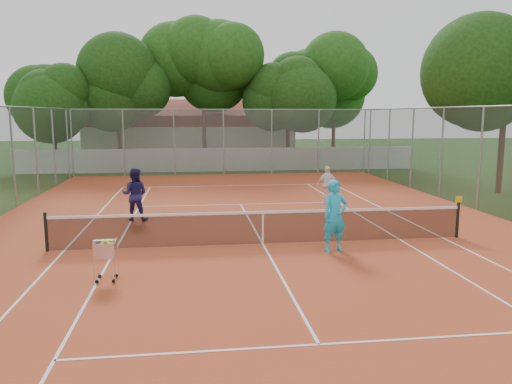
{
  "coord_description": "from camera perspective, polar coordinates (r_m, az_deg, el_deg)",
  "views": [
    {
      "loc": [
        -1.99,
        -13.79,
        3.71
      ],
      "look_at": [
        0.0,
        1.5,
        1.3
      ],
      "focal_mm": 35.0,
      "sensor_mm": 36.0,
      "label": 1
    }
  ],
  "objects": [
    {
      "name": "ground",
      "position": [
        14.42,
        0.77,
        -6.03
      ],
      "size": [
        120.0,
        120.0,
        0.0
      ],
      "primitive_type": "plane",
      "color": "#14370F",
      "rests_on": "ground"
    },
    {
      "name": "court_pad",
      "position": [
        14.42,
        0.77,
        -5.99
      ],
      "size": [
        18.0,
        34.0,
        0.02
      ],
      "primitive_type": "cube",
      "color": "#B34522",
      "rests_on": "ground"
    },
    {
      "name": "court_lines",
      "position": [
        14.42,
        0.77,
        -5.94
      ],
      "size": [
        10.98,
        23.78,
        0.01
      ],
      "primitive_type": "cube",
      "color": "white",
      "rests_on": "court_pad"
    },
    {
      "name": "tennis_net",
      "position": [
        14.3,
        0.78,
        -4.05
      ],
      "size": [
        11.88,
        0.1,
        0.98
      ],
      "primitive_type": "cube",
      "color": "black",
      "rests_on": "court_pad"
    },
    {
      "name": "perimeter_fence",
      "position": [
        14.04,
        0.79,
        1.88
      ],
      "size": [
        18.0,
        34.0,
        4.0
      ],
      "primitive_type": "cube",
      "color": "slate",
      "rests_on": "ground"
    },
    {
      "name": "boundary_wall",
      "position": [
        32.99,
        -3.94,
        3.72
      ],
      "size": [
        26.0,
        0.3,
        1.5
      ],
      "primitive_type": "cube",
      "color": "silver",
      "rests_on": "ground"
    },
    {
      "name": "clubhouse",
      "position": [
        42.82,
        -7.48,
        6.79
      ],
      "size": [
        16.4,
        9.0,
        4.4
      ],
      "primitive_type": "cube",
      "color": "beige",
      "rests_on": "ground"
    },
    {
      "name": "tropical_trees",
      "position": [
        35.87,
        -4.31,
        10.92
      ],
      "size": [
        29.0,
        19.0,
        10.0
      ],
      "primitive_type": "cube",
      "color": "#12330C",
      "rests_on": "ground"
    },
    {
      "name": "player_near",
      "position": [
        13.63,
        9.02,
        -2.71
      ],
      "size": [
        0.8,
        0.62,
        1.95
      ],
      "primitive_type": "imported",
      "rotation": [
        0.0,
        0.0,
        0.24
      ],
      "color": "#1BB9E8",
      "rests_on": "court_pad"
    },
    {
      "name": "player_far_left",
      "position": [
        17.89,
        -13.69,
        -0.27
      ],
      "size": [
        0.99,
        0.82,
        1.85
      ],
      "primitive_type": "imported",
      "rotation": [
        0.0,
        0.0,
        2.99
      ],
      "color": "#1E1B51",
      "rests_on": "court_pad"
    },
    {
      "name": "player_far_right",
      "position": [
        21.13,
        8.17,
        0.86
      ],
      "size": [
        0.91,
        0.39,
        1.55
      ],
      "primitive_type": "imported",
      "rotation": [
        0.0,
        0.0,
        3.13
      ],
      "color": "white",
      "rests_on": "court_pad"
    },
    {
      "name": "ball_hopper",
      "position": [
        11.66,
        -16.79,
        -7.39
      ],
      "size": [
        0.57,
        0.57,
        1.0
      ],
      "primitive_type": "cube",
      "rotation": [
        0.0,
        0.0,
        0.2
      ],
      "color": "silver",
      "rests_on": "court_pad"
    }
  ]
}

